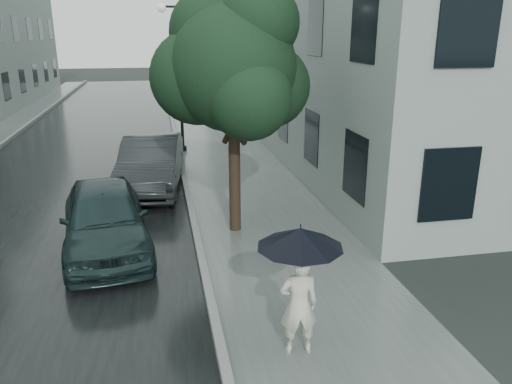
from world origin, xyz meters
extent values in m
plane|color=black|center=(0.00, 0.00, 0.00)|extent=(120.00, 120.00, 0.00)
cube|color=slate|center=(0.25, 12.00, 0.00)|extent=(3.50, 60.00, 0.01)
cube|color=slate|center=(-1.57, 12.00, 0.07)|extent=(0.15, 60.00, 0.15)
cube|color=black|center=(-5.08, 12.00, 0.00)|extent=(6.85, 60.00, 0.00)
cube|color=gray|center=(5.50, 19.50, 4.50)|extent=(7.00, 36.00, 9.00)
cube|color=black|center=(2.02, 19.50, 4.50)|extent=(0.08, 32.40, 7.20)
cube|color=black|center=(-10.32, 30.00, 4.00)|extent=(0.08, 16.20, 6.40)
imported|color=beige|center=(-0.46, -1.00, 0.78)|extent=(0.59, 0.41, 1.54)
cylinder|color=black|center=(-0.47, -1.00, 1.34)|extent=(0.02, 0.02, 0.67)
cone|color=black|center=(-0.47, -1.00, 1.82)|extent=(1.47, 1.47, 0.28)
cylinder|color=black|center=(-0.47, -1.00, 1.98)|extent=(0.02, 0.02, 0.08)
cylinder|color=black|center=(-0.47, -1.00, 0.98)|extent=(0.03, 0.03, 0.06)
cylinder|color=#332619|center=(-0.62, 3.87, 1.33)|extent=(0.27, 0.27, 2.67)
sphere|color=#17321A|center=(-0.62, 3.87, 3.72)|extent=(2.73, 2.73, 2.73)
sphere|color=#17321A|center=(0.23, 4.18, 3.30)|extent=(1.89, 1.89, 1.89)
sphere|color=#17321A|center=(-1.36, 4.29, 3.51)|extent=(2.11, 2.11, 2.11)
sphere|color=#17321A|center=(-0.42, 3.13, 3.19)|extent=(1.78, 1.78, 1.78)
sphere|color=#17321A|center=(-0.94, 4.49, 4.46)|extent=(2.00, 2.00, 2.00)
sphere|color=#17321A|center=(-0.10, 3.66, 4.66)|extent=(1.70, 1.70, 1.70)
cylinder|color=black|center=(-1.37, 12.31, 2.66)|extent=(0.12, 0.12, 5.32)
cylinder|color=black|center=(-1.37, 12.31, 0.10)|extent=(0.28, 0.28, 0.20)
cylinder|color=black|center=(-1.61, 12.26, 5.32)|extent=(0.51, 0.18, 0.08)
sphere|color=silver|center=(-1.91, 12.20, 5.27)|extent=(0.32, 0.32, 0.32)
imported|color=#1A2B2C|center=(-3.50, 3.26, 0.73)|extent=(2.24, 4.44, 1.45)
imported|color=#242729|center=(-2.54, 7.56, 0.77)|extent=(2.12, 4.78, 1.53)
camera|label=1|loc=(-2.27, -7.02, 4.50)|focal=35.00mm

